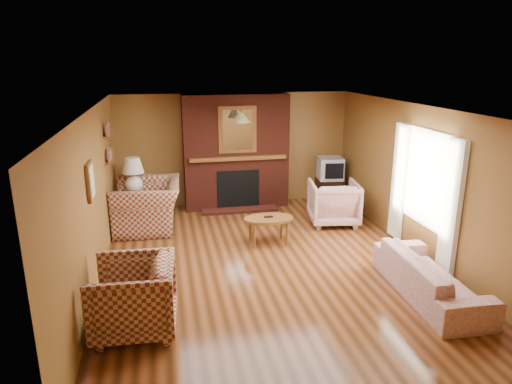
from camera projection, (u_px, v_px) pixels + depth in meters
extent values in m
plane|color=#40210D|center=(268.00, 263.00, 7.16)|extent=(6.50, 6.50, 0.00)
plane|color=white|center=(269.00, 109.00, 6.48)|extent=(6.50, 6.50, 0.00)
plane|color=olive|center=(234.00, 149.00, 9.87)|extent=(6.50, 0.00, 6.50)
plane|color=olive|center=(358.00, 296.00, 3.77)|extent=(6.50, 0.00, 6.50)
plane|color=olive|center=(93.00, 200.00, 6.33)|extent=(0.00, 6.50, 6.50)
plane|color=olive|center=(420.00, 181.00, 7.31)|extent=(0.00, 6.50, 6.50)
cube|color=#4A1910|center=(236.00, 152.00, 9.64)|extent=(2.20, 0.50, 2.40)
cube|color=black|center=(238.00, 189.00, 9.63)|extent=(0.90, 0.06, 0.80)
cube|color=#4A1910|center=(240.00, 210.00, 9.59)|extent=(1.60, 0.35, 0.06)
cube|color=brown|center=(238.00, 158.00, 9.41)|extent=(2.00, 0.18, 0.08)
cube|color=brown|center=(238.00, 130.00, 9.27)|extent=(0.78, 0.05, 0.95)
cube|color=white|center=(238.00, 130.00, 9.24)|extent=(0.62, 0.02, 0.80)
cube|color=beige|center=(451.00, 209.00, 6.45)|extent=(0.08, 0.35, 2.00)
cube|color=beige|center=(399.00, 182.00, 7.86)|extent=(0.08, 0.35, 2.00)
cube|color=white|center=(426.00, 178.00, 7.09)|extent=(0.03, 1.10, 1.50)
cube|color=brown|center=(108.00, 161.00, 8.08)|extent=(0.06, 0.55, 0.04)
cube|color=brown|center=(106.00, 136.00, 7.95)|extent=(0.06, 0.55, 0.04)
cube|color=brown|center=(90.00, 181.00, 5.96)|extent=(0.04, 0.40, 0.50)
cube|color=silver|center=(92.00, 181.00, 5.96)|extent=(0.01, 0.32, 0.42)
cylinder|color=black|center=(241.00, 106.00, 8.69)|extent=(0.01, 0.01, 0.35)
cone|color=#AD9045|center=(241.00, 118.00, 8.76)|extent=(0.36, 0.36, 0.18)
imported|color=maroon|center=(148.00, 205.00, 8.56)|extent=(1.26, 1.43, 0.90)
imported|color=maroon|center=(133.00, 297.00, 5.28)|extent=(1.01, 0.99, 0.87)
imported|color=beige|center=(430.00, 276.00, 6.11)|extent=(0.85, 2.00, 0.58)
imported|color=beige|center=(334.00, 203.00, 8.80)|extent=(1.03, 1.05, 0.84)
ellipsoid|color=brown|center=(269.00, 219.00, 7.81)|extent=(0.85, 0.53, 0.05)
cube|color=black|center=(269.00, 217.00, 7.80)|extent=(0.15, 0.05, 0.02)
cylinder|color=brown|center=(282.00, 227.00, 8.09)|extent=(0.05, 0.05, 0.43)
cylinder|color=brown|center=(250.00, 230.00, 7.98)|extent=(0.05, 0.05, 0.43)
cylinder|color=brown|center=(287.00, 234.00, 7.77)|extent=(0.05, 0.05, 0.43)
cylinder|color=brown|center=(254.00, 237.00, 7.66)|extent=(0.05, 0.05, 0.43)
cube|color=brown|center=(136.00, 207.00, 8.97)|extent=(0.47, 0.47, 0.58)
sphere|color=white|center=(134.00, 184.00, 8.84)|extent=(0.33, 0.33, 0.33)
cylinder|color=black|center=(133.00, 175.00, 8.79)|extent=(0.03, 0.03, 0.10)
cone|color=silver|center=(133.00, 165.00, 8.73)|extent=(0.42, 0.42, 0.29)
cube|color=black|center=(329.00, 191.00, 10.11)|extent=(0.54, 0.50, 0.55)
cube|color=#A9ABB1|center=(330.00, 168.00, 9.97)|extent=(0.58, 0.56, 0.48)
cube|color=black|center=(334.00, 171.00, 9.73)|extent=(0.40, 0.07, 0.34)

